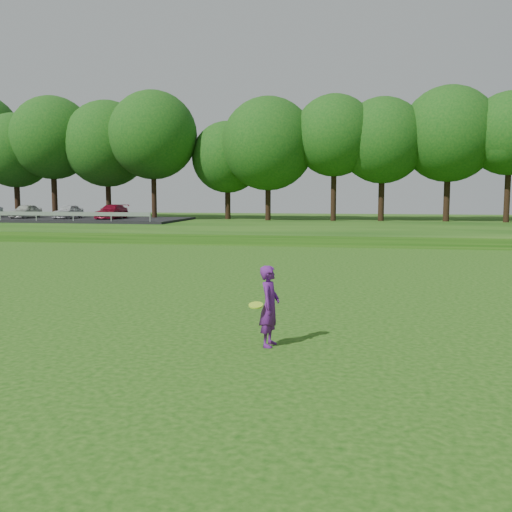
# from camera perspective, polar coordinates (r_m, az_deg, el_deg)

# --- Properties ---
(ground) EXTENTS (140.00, 140.00, 0.00)m
(ground) POSITION_cam_1_polar(r_m,az_deg,el_deg) (12.86, -1.93, -6.96)
(ground) COLOR #15430C
(ground) RESTS_ON ground
(berm) EXTENTS (130.00, 30.00, 0.60)m
(berm) POSITION_cam_1_polar(r_m,az_deg,el_deg) (46.38, 7.07, 3.00)
(berm) COLOR #15430C
(berm) RESTS_ON ground
(walking_path) EXTENTS (130.00, 1.60, 0.04)m
(walking_path) POSITION_cam_1_polar(r_m,az_deg,el_deg) (32.47, 5.61, 1.12)
(walking_path) COLOR gray
(walking_path) RESTS_ON ground
(treeline) EXTENTS (104.00, 7.00, 15.00)m
(treeline) POSITION_cam_1_polar(r_m,az_deg,el_deg) (50.56, 7.46, 12.12)
(treeline) COLOR #0F4511
(treeline) RESTS_ON berm
(parking_lot) EXTENTS (24.00, 9.00, 1.38)m
(parking_lot) POSITION_cam_1_polar(r_m,az_deg,el_deg) (52.23, -20.07, 3.79)
(parking_lot) COLOR black
(parking_lot) RESTS_ON berm
(woman) EXTENTS (0.59, 0.62, 1.57)m
(woman) POSITION_cam_1_polar(r_m,az_deg,el_deg) (11.02, 1.36, -5.02)
(woman) COLOR #5E1B7B
(woman) RESTS_ON ground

